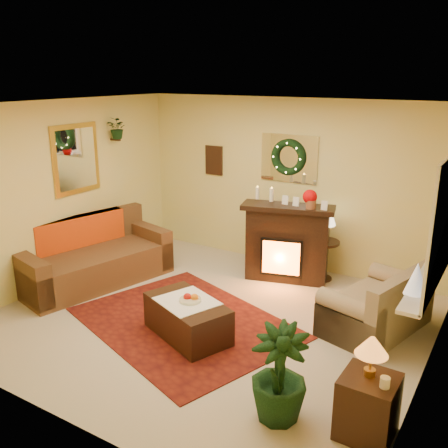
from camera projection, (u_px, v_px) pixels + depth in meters
The scene contains 31 objects.
floor at pixel (209, 319), 6.22m from camera, with size 5.00×5.00×0.00m, color beige.
ceiling at pixel (207, 105), 5.46m from camera, with size 5.00×5.00×0.00m, color white.
wall_back at pixel (288, 184), 7.67m from camera, with size 5.00×5.00×0.00m, color #EFD88C.
wall_front at pixel (55, 287), 4.00m from camera, with size 5.00×5.00×0.00m, color #EFD88C.
wall_left at pixel (62, 193), 7.09m from camera, with size 4.50×4.50×0.00m, color #EFD88C.
wall_right at pixel (435, 259), 4.59m from camera, with size 4.50×4.50×0.00m, color #EFD88C.
area_rug at pixel (184, 323), 6.12m from camera, with size 2.58×1.94×0.01m, color #431306.
sofa at pixel (94, 255), 7.19m from camera, with size 0.95×2.16×0.93m, color #3B2018.
red_throw at pixel (97, 250), 7.31m from camera, with size 0.88×1.43×0.02m, color #BF0300.
fireplace at pixel (287, 244), 7.26m from camera, with size 1.17×0.37×1.07m, color black.
poinsettia at pixel (310, 197), 6.89m from camera, with size 0.20×0.20×0.20m, color #C40306.
mantel_candle_a at pixel (257, 193), 7.27m from camera, with size 0.06×0.06×0.17m, color beige.
mantel_candle_b at pixel (272, 195), 7.17m from camera, with size 0.06×0.06×0.19m, color white.
mantel_mirror at pixel (289, 158), 7.54m from camera, with size 0.92×0.02×0.72m, color white.
wreath at pixel (288, 157), 7.50m from camera, with size 0.55×0.55×0.11m, color #194719.
wall_art at pixel (214, 160), 8.26m from camera, with size 0.32×0.03×0.48m, color #381E11.
gold_mirror at pixel (76, 159), 7.19m from camera, with size 0.03×0.84×1.00m, color gold.
hanging_plant at pixel (118, 139), 7.67m from camera, with size 0.33×0.28×0.36m, color #194719.
loveseat at pixel (377, 296), 5.88m from camera, with size 0.79×1.36×0.79m, color gray.
window_frame at pixel (447, 219), 4.97m from camera, with size 0.03×1.86×1.36m, color white.
window_glass at pixel (445, 219), 4.98m from camera, with size 0.02×1.70×1.22m, color black.
window_sill at pixel (427, 279), 5.22m from camera, with size 0.22×1.86×0.04m, color white.
mini_tree at pixel (416, 279), 4.81m from camera, with size 0.22×0.22×0.33m, color white.
sill_plant at pixel (441, 241), 5.76m from camera, with size 0.29×0.24×0.54m, color black.
side_table_round at pixel (323, 259), 7.32m from camera, with size 0.46×0.46×0.60m, color #4D1F10.
lamp_cream at pixel (325, 223), 7.13m from camera, with size 0.31×0.31×0.48m, color beige.
end_table_square at pixel (368, 407), 4.17m from camera, with size 0.45×0.45×0.55m, color #552E20.
lamp_tiffany at pixel (371, 355), 4.06m from camera, with size 0.27×0.27×0.40m, color #FFA62B.
coffee_table at pixel (187, 320), 5.76m from camera, with size 1.05×0.58×0.44m, color black.
fruit_bowl at pixel (190, 301), 5.69m from camera, with size 0.25×0.25×0.06m, color beige.
floor_palm at pixel (279, 373), 4.32m from camera, with size 1.50×1.50×2.67m, color black.
Camera 1 is at (3.09, -4.68, 2.95)m, focal length 40.00 mm.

